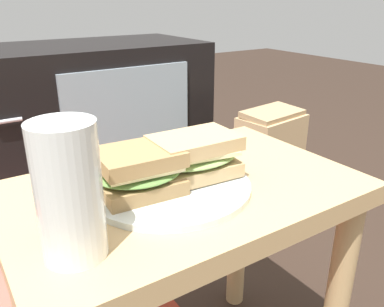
{
  "coord_description": "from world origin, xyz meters",
  "views": [
    {
      "loc": [
        -0.3,
        -0.49,
        0.74
      ],
      "look_at": [
        0.02,
        0.0,
        0.51
      ],
      "focal_mm": 37.28,
      "sensor_mm": 36.0,
      "label": 1
    }
  ],
  "objects_px": {
    "sandwich_front": "(138,171)",
    "paper_bag": "(269,160)",
    "plate": "(169,186)",
    "sandwich_back": "(196,156)",
    "beer_glass": "(69,196)",
    "tv_cabinet": "(77,124)"
  },
  "relations": [
    {
      "from": "sandwich_front",
      "to": "paper_bag",
      "type": "xyz_separation_m",
      "value": [
        0.74,
        0.47,
        -0.32
      ]
    },
    {
      "from": "plate",
      "to": "sandwich_back",
      "type": "height_order",
      "value": "sandwich_back"
    },
    {
      "from": "sandwich_front",
      "to": "sandwich_back",
      "type": "relative_size",
      "value": 0.9
    },
    {
      "from": "beer_glass",
      "to": "sandwich_back",
      "type": "bearing_deg",
      "value": 20.3
    },
    {
      "from": "beer_glass",
      "to": "paper_bag",
      "type": "bearing_deg",
      "value": 32.84
    },
    {
      "from": "tv_cabinet",
      "to": "paper_bag",
      "type": "height_order",
      "value": "tv_cabinet"
    },
    {
      "from": "sandwich_front",
      "to": "beer_glass",
      "type": "xyz_separation_m",
      "value": [
        -0.13,
        -0.09,
        0.03
      ]
    },
    {
      "from": "sandwich_back",
      "to": "beer_glass",
      "type": "xyz_separation_m",
      "value": [
        -0.22,
        -0.08,
        0.03
      ]
    },
    {
      "from": "tv_cabinet",
      "to": "sandwich_back",
      "type": "distance_m",
      "value": 0.98
    },
    {
      "from": "sandwich_front",
      "to": "sandwich_back",
      "type": "bearing_deg",
      "value": -2.83
    },
    {
      "from": "beer_glass",
      "to": "paper_bag",
      "type": "height_order",
      "value": "beer_glass"
    },
    {
      "from": "tv_cabinet",
      "to": "sandwich_back",
      "type": "xyz_separation_m",
      "value": [
        -0.1,
        -0.95,
        0.22
      ]
    },
    {
      "from": "tv_cabinet",
      "to": "beer_glass",
      "type": "bearing_deg",
      "value": -107.36
    },
    {
      "from": "tv_cabinet",
      "to": "sandwich_back",
      "type": "relative_size",
      "value": 6.36
    },
    {
      "from": "beer_glass",
      "to": "plate",
      "type": "bearing_deg",
      "value": 25.98
    },
    {
      "from": "sandwich_front",
      "to": "paper_bag",
      "type": "height_order",
      "value": "sandwich_front"
    },
    {
      "from": "tv_cabinet",
      "to": "beer_glass",
      "type": "distance_m",
      "value": 1.11
    },
    {
      "from": "sandwich_front",
      "to": "paper_bag",
      "type": "bearing_deg",
      "value": 32.5
    },
    {
      "from": "sandwich_front",
      "to": "plate",
      "type": "bearing_deg",
      "value": -2.83
    },
    {
      "from": "tv_cabinet",
      "to": "paper_bag",
      "type": "bearing_deg",
      "value": -40.94
    },
    {
      "from": "plate",
      "to": "paper_bag",
      "type": "bearing_deg",
      "value": 34.42
    },
    {
      "from": "sandwich_back",
      "to": "paper_bag",
      "type": "bearing_deg",
      "value": 36.54
    }
  ]
}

